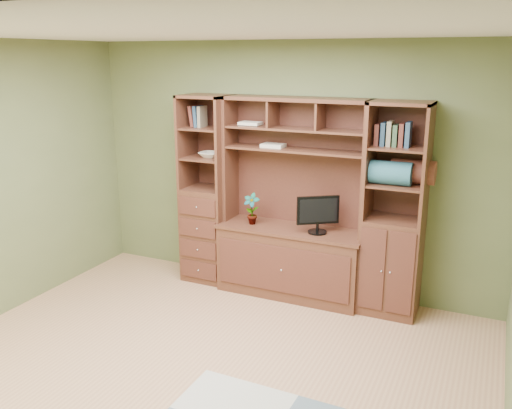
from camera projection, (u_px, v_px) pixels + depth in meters
The scene contains 10 objects.
room at pixel (189, 218), 3.95m from camera, with size 4.60×4.10×2.64m.
center_hutch at pixel (292, 201), 5.49m from camera, with size 1.54×0.53×2.05m, color #512B1C.
left_tower at pixel (207, 190), 5.92m from camera, with size 0.50×0.45×2.05m, color #512B1C.
right_tower at pixel (395, 211), 5.11m from camera, with size 0.55×0.45×2.05m, color #512B1C.
monitor at pixel (318, 208), 5.35m from camera, with size 0.43×0.19×0.52m, color black.
orchid at pixel (252, 209), 5.66m from camera, with size 0.17×0.12×0.33m, color #AB4F39.
magazines at pixel (273, 145), 5.52m from camera, with size 0.23×0.17×0.04m, color beige.
bowl at pixel (210, 155), 5.80m from camera, with size 0.23×0.23×0.06m, color white.
blanket_teal at pixel (391, 173), 4.99m from camera, with size 0.38×0.22×0.22m, color #2A5F70.
blanket_red at pixel (413, 172), 5.03m from camera, with size 0.40×0.22×0.22m, color brown.
Camera 1 is at (2.02, -3.24, 2.44)m, focal length 38.00 mm.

